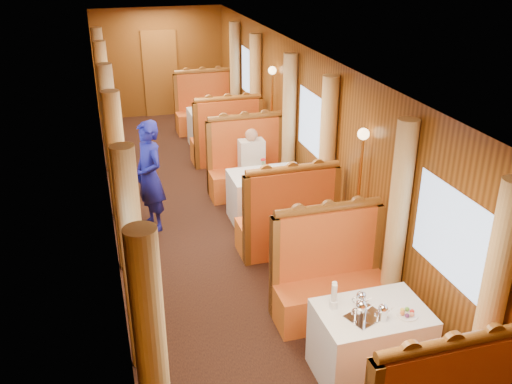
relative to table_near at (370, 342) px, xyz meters
name	(u,v)px	position (x,y,z in m)	size (l,w,h in m)	color
floor	(217,225)	(-0.75, 3.50, -0.38)	(3.00, 12.00, 0.01)	black
ceiling	(212,58)	(-0.75, 3.50, 2.12)	(3.00, 12.00, 0.01)	silver
wall_far	(160,63)	(-0.75, 9.50, 0.88)	(3.00, 2.50, 0.01)	brown
wall_left	(106,158)	(-2.25, 3.50, 0.88)	(12.00, 2.50, 0.01)	brown
wall_right	(314,137)	(0.75, 3.50, 0.88)	(12.00, 2.50, 0.01)	brown
doorway_far	(161,74)	(-0.75, 9.47, 0.62)	(0.80, 0.04, 2.00)	brown
table_near	(370,342)	(0.00, 0.00, 0.00)	(1.05, 0.72, 0.75)	white
banquette_near_aft	(330,282)	(0.00, 1.01, 0.05)	(1.30, 0.55, 1.34)	red
table_mid	(265,197)	(0.00, 3.50, 0.00)	(1.05, 0.72, 0.75)	white
banquette_mid_fwd	(287,224)	(0.00, 2.49, 0.05)	(1.30, 0.55, 1.34)	red
banquette_mid_aft	(247,169)	(0.00, 4.51, 0.05)	(1.30, 0.55, 1.34)	red
table_far	(215,128)	(0.00, 7.00, 0.00)	(1.05, 0.72, 0.75)	white
banquette_far_fwd	(227,141)	(0.00, 5.99, 0.05)	(1.30, 0.55, 1.34)	red
banquette_far_aft	(205,112)	(0.00, 8.01, 0.05)	(1.30, 0.55, 1.34)	red
tea_tray	(365,317)	(-0.12, -0.07, 0.38)	(0.34, 0.26, 0.01)	silver
teapot_left	(361,312)	(-0.17, -0.07, 0.45)	(0.18, 0.14, 0.15)	silver
teapot_right	(383,314)	(0.01, -0.15, 0.44)	(0.15, 0.12, 0.13)	silver
teapot_back	(361,301)	(-0.09, 0.09, 0.44)	(0.16, 0.12, 0.13)	silver
fruit_plate	(407,314)	(0.27, -0.15, 0.39)	(0.20, 0.20, 0.05)	white
cup_inboard	(334,299)	(-0.35, 0.14, 0.48)	(0.08, 0.08, 0.26)	white
cup_outboard	(334,296)	(-0.33, 0.18, 0.48)	(0.08, 0.08, 0.26)	white
rose_vase_mid	(263,163)	(-0.03, 3.50, 0.55)	(0.06, 0.06, 0.36)	silver
rose_vase_far	(214,101)	(-0.02, 7.01, 0.55)	(0.06, 0.06, 0.36)	silver
window_left_near	(126,286)	(-2.24, 0.00, 1.07)	(1.20, 0.90, 0.01)	#8EADD6
curtain_left_near_a	(154,376)	(-2.13, -0.78, 0.80)	(0.22, 0.22, 2.35)	#E1BA73
curtain_left_near_b	(134,263)	(-2.13, 0.78, 0.80)	(0.22, 0.22, 2.35)	#E1BA73
window_right_near	(452,235)	(0.74, 0.00, 1.07)	(1.20, 0.90, 0.01)	#8EADD6
curtain_right_near_a	(490,310)	(0.63, -0.78, 0.80)	(0.22, 0.22, 2.35)	#E1BA73
curtain_right_near_b	(397,225)	(0.63, 0.78, 0.80)	(0.22, 0.22, 2.35)	#E1BA73
window_left_mid	(106,143)	(-2.24, 3.50, 1.07)	(1.20, 0.90, 0.01)	#8EADD6
curtain_left_mid_a	(120,184)	(-2.13, 2.72, 0.80)	(0.22, 0.22, 2.35)	#E1BA73
curtain_left_mid_b	(112,143)	(-2.13, 4.28, 0.80)	(0.22, 0.22, 2.35)	#E1BA73
window_right_mid	(314,125)	(0.74, 3.50, 1.07)	(1.20, 0.90, 0.01)	#8EADD6
curtain_right_mid_a	(327,161)	(0.63, 2.72, 0.80)	(0.22, 0.22, 2.35)	#E1BA73
curtain_right_mid_b	(289,127)	(0.63, 4.28, 0.80)	(0.22, 0.22, 2.35)	#E1BA73
window_left_far	(97,83)	(-2.24, 7.00, 1.07)	(1.20, 0.90, 0.01)	#8EADD6
curtain_left_far_a	(106,108)	(-2.13, 6.22, 0.80)	(0.22, 0.22, 2.35)	#E1BA73
curtain_left_far_b	(103,87)	(-2.13, 7.78, 0.80)	(0.22, 0.22, 2.35)	#E1BA73
window_right_far	(250,73)	(0.74, 7.00, 1.07)	(1.20, 0.90, 0.01)	#8EADD6
curtain_right_far_a	(255,97)	(0.63, 6.22, 0.80)	(0.22, 0.22, 2.35)	#E1BA73
curtain_right_far_b	(235,78)	(0.63, 7.78, 0.80)	(0.22, 0.22, 2.35)	#E1BA73
sconce_left_fore	(122,201)	(-2.15, 1.75, 1.01)	(0.14, 0.14, 1.95)	#BF8C3F
sconce_right_fore	(360,173)	(0.65, 1.75, 1.01)	(0.14, 0.14, 1.95)	#BF8C3F
sconce_left_aft	(106,112)	(-2.15, 5.25, 1.01)	(0.14, 0.14, 1.95)	#BF8C3F
sconce_right_aft	(272,99)	(0.65, 5.25, 1.01)	(0.14, 0.14, 1.95)	#BF8C3F
steward	(150,176)	(-1.68, 3.71, 0.45)	(0.60, 0.39, 1.65)	navy
passenger	(252,158)	(0.00, 4.23, 0.37)	(0.40, 0.44, 0.76)	beige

